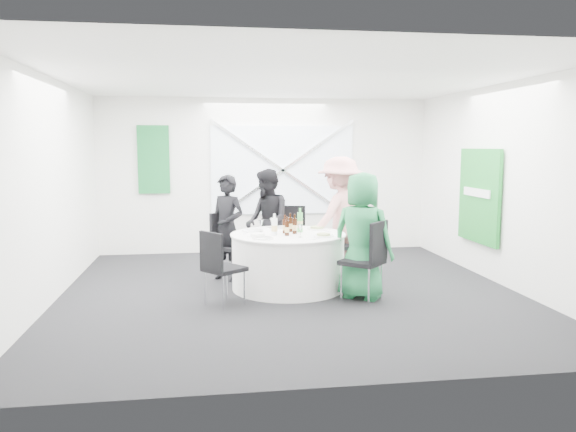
{
  "coord_description": "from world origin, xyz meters",
  "views": [
    {
      "loc": [
        -1.08,
        -7.23,
        1.94
      ],
      "look_at": [
        0.0,
        0.2,
        1.0
      ],
      "focal_mm": 35.0,
      "sensor_mm": 36.0,
      "label": 1
    }
  ],
  "objects": [
    {
      "name": "person_man_back",
      "position": [
        -0.18,
        1.2,
        0.8
      ],
      "size": [
        0.56,
        0.84,
        1.6
      ],
      "primitive_type": "imported",
      "rotation": [
        0.0,
        0.0,
        -1.39
      ],
      "color": "black",
      "rests_on": "floor"
    },
    {
      "name": "knife_b",
      "position": [
        0.36,
        0.65,
        0.76
      ],
      "size": [
        0.1,
        0.13,
        0.01
      ],
      "primitive_type": "cube",
      "rotation": [
        0.0,
        0.0,
        0.6
      ],
      "color": "silver",
      "rests_on": "banquet_table"
    },
    {
      "name": "knife_a",
      "position": [
        -0.16,
        0.75,
        0.76
      ],
      "size": [
        0.15,
        0.02,
        0.01
      ],
      "primitive_type": "cube",
      "rotation": [
        0.0,
        0.0,
        1.55
      ],
      "color": "silver",
      "rests_on": "banquet_table"
    },
    {
      "name": "wine_glass_a",
      "position": [
        -0.17,
        0.56,
        0.88
      ],
      "size": [
        0.07,
        0.07,
        0.17
      ],
      "color": "white",
      "rests_on": "banquet_table"
    },
    {
      "name": "knife_d",
      "position": [
        -0.57,
        0.3,
        0.76
      ],
      "size": [
        0.08,
        0.14,
        0.01
      ],
      "primitive_type": "cube",
      "rotation": [
        0.0,
        0.0,
        2.66
      ],
      "color": "silver",
      "rests_on": "banquet_table"
    },
    {
      "name": "green_banner",
      "position": [
        -2.0,
        2.95,
        1.7
      ],
      "size": [
        0.55,
        0.04,
        1.2
      ],
      "primitive_type": "cube",
      "color": "#135F28",
      "rests_on": "wall_back"
    },
    {
      "name": "green_water_bottle",
      "position": [
        0.18,
        0.31,
        0.89
      ],
      "size": [
        0.08,
        0.08,
        0.33
      ],
      "color": "green",
      "rests_on": "banquet_table"
    },
    {
      "name": "chair_front_right",
      "position": [
        0.9,
        -0.61,
        0.6
      ],
      "size": [
        0.66,
        0.66,
        1.02
      ],
      "rotation": [
        0.0,
        0.0,
        3.98
      ],
      "color": "black",
      "rests_on": "floor"
    },
    {
      "name": "wall_right",
      "position": [
        3.0,
        0.0,
        1.4
      ],
      "size": [
        0.0,
        6.0,
        6.0
      ],
      "primitive_type": "plane",
      "rotation": [
        1.57,
        0.0,
        -1.57
      ],
      "color": "white",
      "rests_on": "floor"
    },
    {
      "name": "napkin",
      "position": [
        -0.44,
        -0.13,
        0.8
      ],
      "size": [
        0.19,
        0.18,
        0.04
      ],
      "primitive_type": "cube",
      "rotation": [
        0.0,
        0.0,
        0.7
      ],
      "color": "white",
      "rests_on": "plate_front_left"
    },
    {
      "name": "banquet_table",
      "position": [
        0.0,
        0.2,
        0.38
      ],
      "size": [
        1.56,
        1.56,
        0.76
      ],
      "color": "white",
      "rests_on": "floor"
    },
    {
      "name": "chair_front_left",
      "position": [
        -0.95,
        -0.55,
        0.54
      ],
      "size": [
        0.59,
        0.59,
        0.93
      ],
      "rotation": [
        0.0,
        0.0,
        2.24
      ],
      "color": "black",
      "rests_on": "floor"
    },
    {
      "name": "wall_left",
      "position": [
        -3.0,
        0.0,
        1.4
      ],
      "size": [
        0.0,
        6.0,
        6.0
      ],
      "primitive_type": "plane",
      "rotation": [
        1.57,
        0.0,
        1.57
      ],
      "color": "white",
      "rests_on": "floor"
    },
    {
      "name": "chair_back_right",
      "position": [
        0.92,
        0.78,
        0.57
      ],
      "size": [
        0.61,
        0.61,
        0.97
      ],
      "rotation": [
        0.0,
        0.0,
        -1.01
      ],
      "color": "black",
      "rests_on": "floor"
    },
    {
      "name": "wine_glass_c",
      "position": [
        -0.35,
        0.38,
        0.88
      ],
      "size": [
        0.07,
        0.07,
        0.17
      ],
      "color": "white",
      "rests_on": "banquet_table"
    },
    {
      "name": "beer_bottle_c",
      "position": [
        0.09,
        0.16,
        0.86
      ],
      "size": [
        0.06,
        0.06,
        0.27
      ],
      "color": "#38180A",
      "rests_on": "banquet_table"
    },
    {
      "name": "beer_bottle_d",
      "position": [
        -0.04,
        0.02,
        0.86
      ],
      "size": [
        0.06,
        0.06,
        0.26
      ],
      "color": "#38180A",
      "rests_on": "banquet_table"
    },
    {
      "name": "fork_b",
      "position": [
        0.57,
        0.3,
        0.76
      ],
      "size": [
        0.08,
        0.14,
        0.01
      ],
      "primitive_type": "cube",
      "rotation": [
        0.0,
        0.0,
        0.47
      ],
      "color": "silver",
      "rests_on": "banquet_table"
    },
    {
      "name": "beer_bottle_a",
      "position": [
        -0.04,
        0.23,
        0.86
      ],
      "size": [
        0.06,
        0.06,
        0.25
      ],
      "color": "#38180A",
      "rests_on": "banquet_table"
    },
    {
      "name": "fork_e",
      "position": [
        -0.52,
        -0.04,
        0.76
      ],
      "size": [
        0.11,
        0.12,
        0.01
      ],
      "primitive_type": "cube",
      "rotation": [
        0.0,
        0.0,
        -2.41
      ],
      "color": "silver",
      "rests_on": "banquet_table"
    },
    {
      "name": "floor",
      "position": [
        0.0,
        0.0,
        0.0
      ],
      "size": [
        6.0,
        6.0,
        0.0
      ],
      "primitive_type": "plane",
      "color": "black",
      "rests_on": "ground"
    },
    {
      "name": "plate_back",
      "position": [
        -0.08,
        0.69,
        0.77
      ],
      "size": [
        0.25,
        0.25,
        0.01
      ],
      "color": "white",
      "rests_on": "banquet_table"
    },
    {
      "name": "fork_c",
      "position": [
        0.29,
        -0.3,
        0.76
      ],
      "size": [
        0.11,
        0.12,
        0.01
      ],
      "primitive_type": "cube",
      "rotation": [
        0.0,
        0.0,
        -0.75
      ],
      "color": "silver",
      "rests_on": "banquet_table"
    },
    {
      "name": "person_woman_green",
      "position": [
        0.86,
        -0.43,
        0.81
      ],
      "size": [
        0.94,
        0.88,
        1.62
      ],
      "primitive_type": "imported",
      "rotation": [
        0.0,
        0.0,
        2.51
      ],
      "color": "#217A43",
      "rests_on": "floor"
    },
    {
      "name": "chair_back",
      "position": [
        0.23,
        1.39,
        0.59
      ],
      "size": [
        0.53,
        0.54,
        1.0
      ],
      "rotation": [
        0.0,
        0.0,
        -0.19
      ],
      "color": "black",
      "rests_on": "floor"
    },
    {
      "name": "plate_back_left",
      "position": [
        -0.45,
        0.49,
        0.77
      ],
      "size": [
        0.29,
        0.29,
        0.01
      ],
      "color": "white",
      "rests_on": "banquet_table"
    },
    {
      "name": "window_brace_b",
      "position": [
        0.3,
        2.92,
        1.5
      ],
      "size": [
        2.63,
        0.05,
        1.84
      ],
      "primitive_type": "cube",
      "rotation": [
        0.0,
        -0.97,
        0.0
      ],
      "color": "silver",
      "rests_on": "window_panel"
    },
    {
      "name": "fork_d",
      "position": [
        -0.39,
        0.62,
        0.76
      ],
      "size": [
        0.09,
        0.14,
        0.01
      ],
      "primitive_type": "cube",
      "rotation": [
        0.0,
        0.0,
        2.62
      ],
      "color": "silver",
      "rests_on": "banquet_table"
    },
    {
      "name": "plate_back_right",
      "position": [
        0.47,
        0.54,
        0.78
      ],
      "size": [
        0.29,
        0.29,
        0.04
      ],
      "color": "white",
      "rests_on": "banquet_table"
    },
    {
      "name": "window_panel",
      "position": [
        0.3,
        2.96,
        1.5
      ],
      "size": [
        2.6,
        0.03,
        1.6
      ],
      "primitive_type": "cube",
      "color": "silver",
      "rests_on": "wall_back"
    },
    {
      "name": "person_woman_pink",
      "position": [
        0.87,
        0.84,
        0.89
      ],
      "size": [
        1.25,
        1.11,
        1.79
      ],
      "primitive_type": "imported",
      "rotation": [
        0.0,
        0.0,
        -2.51
      ],
      "color": "pink",
      "rests_on": "floor"
    },
    {
      "name": "person_man_back_left",
      "position": [
        -0.8,
        0.84,
        0.77
      ],
      "size": [
        0.67,
        0.63,
        1.53
      ],
      "primitive_type": "imported",
      "rotation": [
        0.0,
        0.0,
        -0.67
      ],
      "color": "black",
      "rests_on": "floor"
    },
    {
      "name": "wine_glass_b",
      "position": [
        0.12,
        -0.12,
        0.88
      ],
      "size": [
        0.07,
        0.07,
        0.17
      ],
      "color": "white",
      "rests_on": "banquet_table"
    },
    {
      "name": "knife_c",
      "position": [
        0.53,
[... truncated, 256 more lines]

